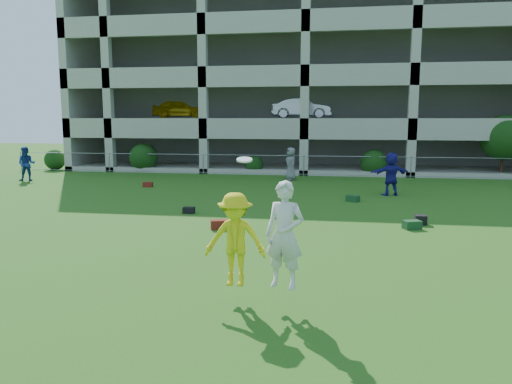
% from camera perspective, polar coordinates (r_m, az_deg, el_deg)
% --- Properties ---
extents(ground, '(100.00, 100.00, 0.00)m').
position_cam_1_polar(ground, '(10.58, -1.87, -9.94)').
color(ground, '#235114').
rests_on(ground, ground).
extents(bystander_a, '(1.07, 0.95, 1.82)m').
position_cam_1_polar(bystander_a, '(29.10, -24.75, 2.93)').
color(bystander_a, navy).
rests_on(bystander_a, ground).
extents(bystander_c, '(0.88, 1.02, 1.77)m').
position_cam_1_polar(bystander_c, '(26.83, 4.01, 3.22)').
color(bystander_c, slate).
rests_on(bystander_c, ground).
extents(bystander_d, '(1.82, 1.14, 1.87)m').
position_cam_1_polar(bystander_d, '(22.28, 15.18, 2.00)').
color(bystander_d, navy).
rests_on(bystander_d, ground).
extents(bag_red_a, '(0.62, 0.45, 0.28)m').
position_cam_1_polar(bag_red_a, '(15.15, -4.15, -3.73)').
color(bag_red_a, '#5E1F10').
rests_on(bag_red_a, ground).
extents(bag_black_b, '(0.40, 0.25, 0.22)m').
position_cam_1_polar(bag_black_b, '(17.74, -7.68, -2.08)').
color(bag_black_b, black).
rests_on(bag_black_b, ground).
extents(bag_green_c, '(0.59, 0.51, 0.26)m').
position_cam_1_polar(bag_green_c, '(15.85, 17.39, -3.59)').
color(bag_green_c, '#14381B').
rests_on(bag_green_c, ground).
extents(crate_d, '(0.35, 0.35, 0.30)m').
position_cam_1_polar(crate_d, '(16.58, 18.30, -3.04)').
color(crate_d, black).
rests_on(crate_d, ground).
extents(bag_red_f, '(0.48, 0.33, 0.24)m').
position_cam_1_polar(bag_red_f, '(24.78, -12.26, 0.84)').
color(bag_red_f, '#5D1710').
rests_on(bag_red_f, ground).
extents(bag_green_g, '(0.58, 0.52, 0.25)m').
position_cam_1_polar(bag_green_g, '(20.41, 11.01, -0.73)').
color(bag_green_g, '#163C17').
rests_on(bag_green_g, ground).
extents(frisbee_contest, '(1.86, 0.82, 2.36)m').
position_cam_1_polar(frisbee_contest, '(8.88, -0.57, -5.26)').
color(frisbee_contest, yellow).
rests_on(frisbee_contest, ground).
extents(parking_garage, '(30.00, 14.00, 12.00)m').
position_cam_1_polar(parking_garage, '(37.69, 6.49, 12.52)').
color(parking_garage, '#9E998C').
rests_on(parking_garage, ground).
extents(fence, '(36.06, 0.06, 1.20)m').
position_cam_1_polar(fence, '(29.03, 5.46, 3.07)').
color(fence, gray).
rests_on(fence, ground).
extents(shrub_row, '(34.38, 2.52, 3.50)m').
position_cam_1_polar(shrub_row, '(29.71, 14.48, 4.70)').
color(shrub_row, '#163D11').
rests_on(shrub_row, ground).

